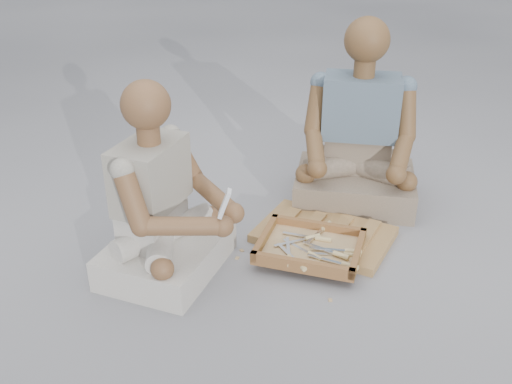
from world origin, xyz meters
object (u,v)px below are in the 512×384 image
(tool_tray, at_px, (310,248))
(carved_panel, at_px, (324,234))
(craftsman, at_px, (162,211))
(companion, at_px, (358,144))

(tool_tray, bearing_deg, carved_panel, 82.46)
(carved_panel, xyz_separation_m, craftsman, (-0.59, -0.44, 0.26))
(carved_panel, bearing_deg, companion, 80.96)
(tool_tray, xyz_separation_m, companion, (0.09, 0.63, 0.25))
(craftsman, bearing_deg, carved_panel, 130.00)
(craftsman, distance_m, companion, 1.10)
(craftsman, bearing_deg, companion, 146.55)
(carved_panel, relative_size, tool_tray, 1.36)
(carved_panel, height_order, craftsman, craftsman)
(craftsman, xyz_separation_m, companion, (0.66, 0.87, 0.03))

